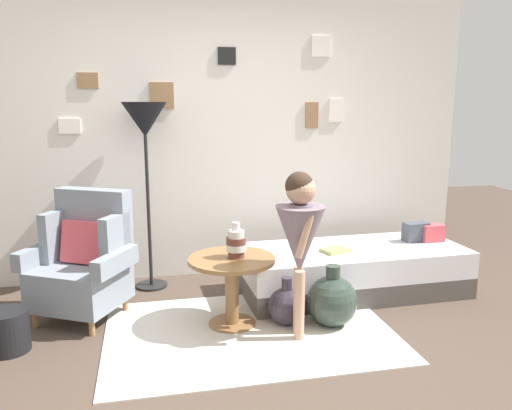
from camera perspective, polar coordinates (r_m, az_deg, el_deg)
The scene contains 15 objects.
ground_plane at distance 3.33m, azimuth 0.97°, elevation -17.89°, with size 12.00×12.00×0.00m, color #4C3D33.
gallery_wall at distance 4.83m, azimuth -4.27°, elevation 7.50°, with size 4.80×0.12×2.60m.
rug at distance 3.80m, azimuth -0.74°, elevation -13.89°, with size 2.03×1.42×0.01m, color silver.
armchair at distance 4.14m, azimuth -18.56°, elevation -5.93°, with size 0.90×0.83×0.97m.
daybed at distance 4.55m, azimuth 10.70°, elevation -7.12°, with size 1.92×0.85×0.40m.
pillow_head at distance 4.86m, azimuth 18.99°, elevation -2.96°, with size 0.20×0.12×0.15m, color #D64C56.
pillow_mid at distance 4.81m, azimuth 17.33°, elevation -2.87°, with size 0.22×0.12×0.17m, color #474C56.
side_table at distance 3.78m, azimuth -2.71°, elevation -7.89°, with size 0.64×0.64×0.52m.
vase_striped at distance 3.71m, azimuth -2.22°, elevation -4.26°, with size 0.15×0.15×0.26m.
floor_lamp at distance 4.48m, azimuth -12.24°, elevation 8.35°, with size 0.38×0.38×1.63m.
person_child at distance 3.49m, azimuth 4.91°, elevation -3.10°, with size 0.34×0.34×1.18m.
book_on_daybed at distance 4.34m, azimuth 8.81°, elevation -4.98°, with size 0.22×0.16×0.03m, color #9D9F5F.
demijohn_near at distance 3.88m, azimuth 3.42°, elevation -11.12°, with size 0.28×0.28×0.37m.
demijohn_far at distance 3.88m, azimuth 8.46°, elevation -10.46°, with size 0.38×0.38×0.46m.
magazine_basket at distance 3.86m, azimuth -25.92°, elevation -12.51°, with size 0.28×0.28×0.28m, color black.
Camera 1 is at (-0.66, -2.83, 1.63)m, focal length 35.97 mm.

